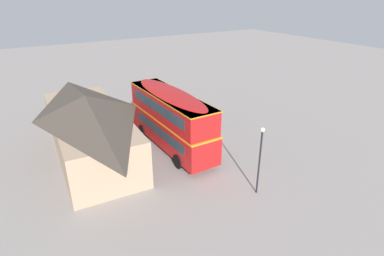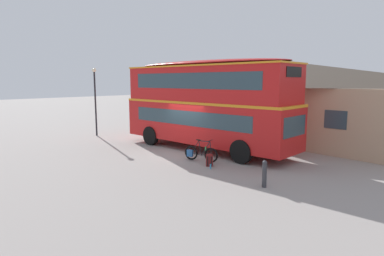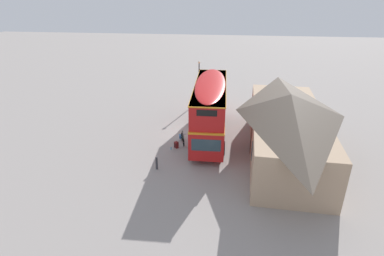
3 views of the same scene
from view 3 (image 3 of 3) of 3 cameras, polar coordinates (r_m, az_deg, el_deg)
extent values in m
plane|color=gray|center=(27.24, 0.23, -1.08)|extent=(120.00, 120.00, 0.00)
cylinder|color=black|center=(23.84, 5.66, -3.71)|extent=(1.10, 0.29, 1.10)
cylinder|color=black|center=(23.93, -0.05, -3.46)|extent=(1.10, 0.29, 1.10)
cylinder|color=black|center=(29.58, 5.79, 2.10)|extent=(1.10, 0.29, 1.10)
cylinder|color=black|center=(29.65, 1.19, 2.29)|extent=(1.10, 0.29, 1.10)
cube|color=red|center=(26.29, 3.23, 1.53)|extent=(10.25, 2.62, 2.10)
cube|color=orange|center=(25.89, 3.28, 3.72)|extent=(10.27, 2.64, 0.12)
cube|color=red|center=(25.56, 3.34, 5.78)|extent=(9.95, 2.57, 1.90)
ellipsoid|color=red|center=(25.24, 3.39, 7.99)|extent=(9.74, 2.51, 0.36)
cube|color=#2D424C|center=(21.59, 2.58, -3.14)|extent=(0.08, 2.05, 0.90)
cube|color=black|center=(20.73, 2.72, 2.74)|extent=(0.08, 1.38, 0.44)
cube|color=#2D424C|center=(26.44, 0.58, 2.40)|extent=(7.98, 0.13, 0.76)
cube|color=#2D424C|center=(25.58, 0.61, 6.19)|extent=(8.38, 0.14, 0.80)
cube|color=#2D424C|center=(26.35, 5.96, 2.18)|extent=(7.98, 0.13, 0.76)
cube|color=#2D424C|center=(25.49, 6.09, 5.99)|extent=(8.38, 0.14, 0.80)
cube|color=orange|center=(25.28, 3.39, 7.73)|extent=(10.05, 2.65, 0.08)
torus|color=black|center=(25.09, -1.55, -2.60)|extent=(0.68, 0.25, 0.68)
torus|color=black|center=(26.02, -1.84, -1.56)|extent=(0.68, 0.25, 0.68)
cylinder|color=#B2B2B7|center=(25.09, -1.55, -2.60)|extent=(0.07, 0.11, 0.05)
cylinder|color=#B2B2B7|center=(26.02, -1.84, -1.56)|extent=(0.07, 0.11, 0.05)
cylinder|color=black|center=(25.21, -1.64, -1.74)|extent=(0.47, 0.16, 0.70)
cylinder|color=black|center=(25.13, -1.67, -0.98)|extent=(0.57, 0.18, 0.04)
cylinder|color=black|center=(25.47, -1.72, -1.46)|extent=(0.18, 0.08, 0.69)
cylinder|color=black|center=(25.79, -1.76, -1.88)|extent=(0.53, 0.17, 0.09)
cylinder|color=black|center=(25.70, -1.79, -1.14)|extent=(0.42, 0.13, 0.64)
cylinder|color=black|center=(24.98, -1.57, -1.94)|extent=(0.10, 0.05, 0.63)
cylinder|color=black|center=(24.84, -1.59, -1.16)|extent=(0.15, 0.45, 0.03)
ellipsoid|color=black|center=(25.39, -1.75, -0.62)|extent=(0.28, 0.16, 0.06)
cube|color=#2D609E|center=(25.98, -2.18, -1.56)|extent=(0.31, 0.21, 0.32)
cylinder|color=green|center=(25.21, -1.64, -1.74)|extent=(0.07, 0.07, 0.18)
cube|color=maroon|center=(24.89, -2.88, -3.09)|extent=(0.39, 0.39, 0.50)
ellipsoid|color=maroon|center=(24.78, -2.89, -2.57)|extent=(0.37, 0.37, 0.10)
cube|color=#471111|center=(25.00, -2.61, -3.15)|extent=(0.18, 0.17, 0.18)
cylinder|color=black|center=(24.89, -3.25, -3.11)|extent=(0.05, 0.05, 0.40)
cylinder|color=black|center=(24.77, -3.03, -3.25)|extent=(0.05, 0.05, 0.40)
cylinder|color=#338CBF|center=(24.69, -3.83, -3.72)|extent=(0.06, 0.06, 0.23)
cylinder|color=black|center=(24.63, -3.83, -3.47)|extent=(0.04, 0.04, 0.02)
cube|color=tan|center=(24.42, 16.75, -1.02)|extent=(13.97, 5.83, 3.36)
pyramid|color=#4C4238|center=(23.53, 17.45, 4.25)|extent=(14.39, 6.25, 1.43)
cube|color=#3D2319|center=(24.48, 10.73, -1.93)|extent=(1.10, 0.11, 2.10)
cube|color=#2D424C|center=(27.29, 10.87, 2.74)|extent=(1.10, 0.11, 0.90)
cube|color=#2D424C|center=(21.07, 10.89, -4.10)|extent=(1.10, 0.11, 0.90)
cylinder|color=black|center=(34.12, 1.28, 8.17)|extent=(0.11, 0.11, 4.31)
sphere|color=#F2E5BF|center=(33.55, 1.31, 11.90)|extent=(0.28, 0.28, 0.28)
cylinder|color=#333338|center=(22.15, -6.47, -6.50)|extent=(0.16, 0.16, 0.85)
sphere|color=#333338|center=(21.91, -6.53, -5.46)|extent=(0.16, 0.16, 0.16)
camera|label=1|loc=(45.60, 19.87, 23.53)|focal=29.17mm
camera|label=2|loc=(20.75, -38.43, -4.04)|focal=30.55mm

